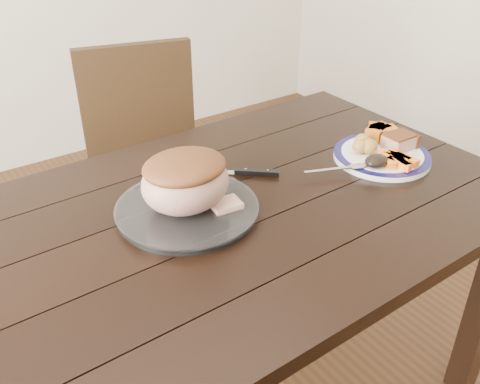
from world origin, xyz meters
TOP-DOWN VIEW (x-y plane):
  - dining_table at (0.00, 0.00)m, footprint 1.62×0.93m
  - chair_far at (0.19, 0.74)m, footprint 0.51×0.52m
  - dinner_plate at (0.56, -0.03)m, footprint 0.27×0.27m
  - plate_rim at (0.56, -0.03)m, footprint 0.27×0.27m
  - serving_platter at (-0.03, 0.04)m, footprint 0.33×0.33m
  - pork_slice at (0.62, -0.04)m, footprint 0.08×0.07m
  - roasted_potatoes at (0.52, 0.01)m, footprint 0.08×0.08m
  - carrot_batons at (0.55, -0.10)m, footprint 0.09×0.12m
  - pumpkin_wedges at (0.62, 0.04)m, footprint 0.10×0.09m
  - dark_mushroom at (0.49, -0.08)m, footprint 0.07×0.05m
  - fork at (0.40, -0.03)m, footprint 0.17×0.08m
  - roast_joint at (-0.03, 0.04)m, footprint 0.21×0.18m
  - cut_slice at (0.04, -0.02)m, footprint 0.08×0.06m
  - carving_knife at (0.19, 0.12)m, footprint 0.26×0.23m

SIDE VIEW (x-z plane):
  - chair_far at x=0.19m, z-range 0.06..0.99m
  - dining_table at x=0.00m, z-range 0.28..1.03m
  - carving_knife at x=0.19m, z-range 0.75..0.76m
  - dinner_plate at x=0.56m, z-range 0.75..0.77m
  - serving_platter at x=-0.03m, z-range 0.75..0.77m
  - plate_rim at x=0.56m, z-range 0.76..0.78m
  - fork at x=0.40m, z-range 0.77..0.77m
  - cut_slice at x=0.04m, z-range 0.77..0.78m
  - carrot_batons at x=0.55m, z-range 0.77..0.79m
  - dark_mushroom at x=0.49m, z-range 0.77..0.80m
  - pork_slice at x=0.62m, z-range 0.77..0.81m
  - pumpkin_wedges at x=0.62m, z-range 0.77..0.81m
  - roasted_potatoes at x=0.52m, z-range 0.77..0.81m
  - roast_joint at x=-0.03m, z-range 0.77..0.90m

